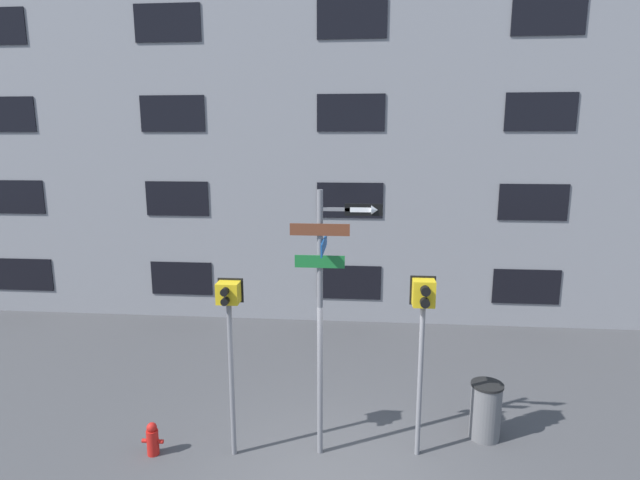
% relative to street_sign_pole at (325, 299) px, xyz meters
% --- Properties ---
extents(building_facade, '(24.00, 0.63, 11.48)m').
position_rel_street_sign_pole_xyz_m(building_facade, '(0.20, 6.42, 3.11)').
color(building_facade, gray).
rests_on(building_facade, ground_plane).
extents(street_sign_pole, '(1.38, 0.96, 4.32)m').
position_rel_street_sign_pole_xyz_m(street_sign_pole, '(0.00, 0.00, 0.00)').
color(street_sign_pole, slate).
rests_on(street_sign_pole, ground_plane).
extents(pedestrian_signal_left, '(0.40, 0.40, 2.93)m').
position_rel_street_sign_pole_xyz_m(pedestrian_signal_left, '(-1.47, -0.16, -0.35)').
color(pedestrian_signal_left, slate).
rests_on(pedestrian_signal_left, ground_plane).
extents(pedestrian_signal_right, '(0.39, 0.40, 2.97)m').
position_rel_street_sign_pole_xyz_m(pedestrian_signal_right, '(1.51, 0.09, -0.28)').
color(pedestrian_signal_right, slate).
rests_on(pedestrian_signal_right, ground_plane).
extents(fire_hydrant, '(0.35, 0.19, 0.56)m').
position_rel_street_sign_pole_xyz_m(fire_hydrant, '(-2.78, -0.28, -2.36)').
color(fire_hydrant, red).
rests_on(fire_hydrant, ground_plane).
extents(trash_bin, '(0.54, 0.54, 1.00)m').
position_rel_street_sign_pole_xyz_m(trash_bin, '(2.71, 0.68, -2.13)').
color(trash_bin, '#59595B').
rests_on(trash_bin, ground_plane).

